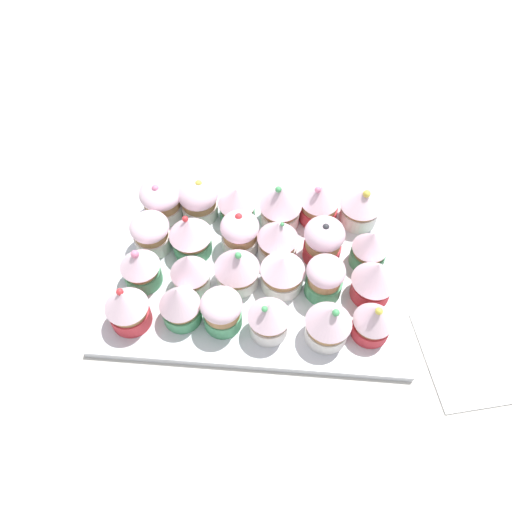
{
  "coord_description": "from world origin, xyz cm",
  "views": [
    {
      "loc": [
        3.4,
        -42.09,
        66.08
      ],
      "look_at": [
        0.0,
        0.0,
        4.2
      ],
      "focal_mm": 36.49,
      "sensor_mm": 36.0,
      "label": 1
    }
  ],
  "objects": [
    {
      "name": "cupcake_11",
      "position": [
        16.6,
        -3.25,
        5.24
      ],
      "size": [
        6.22,
        6.22,
        7.65
      ],
      "color": "#D1333D",
      "rests_on": "baking_tray"
    },
    {
      "name": "cupcake_2",
      "position": [
        -3.81,
        -9.49,
        4.68
      ],
      "size": [
        5.6,
        5.6,
        6.68
      ],
      "color": "#4C9E6B",
      "rests_on": "baking_tray"
    },
    {
      "name": "cupcake_4",
      "position": [
        10.36,
        -10.33,
        5.13
      ],
      "size": [
        6.2,
        6.2,
        7.87
      ],
      "color": "white",
      "rests_on": "baking_tray"
    },
    {
      "name": "cupcake_9",
      "position": [
        3.96,
        -2.54,
        4.58
      ],
      "size": [
        6.32,
        6.32,
        6.61
      ],
      "color": "white",
      "rests_on": "baking_tray"
    },
    {
      "name": "cupcake_23",
      "position": [
        15.3,
        10.32,
        4.76
      ],
      "size": [
        6.41,
        6.41,
        7.15
      ],
      "color": "white",
      "rests_on": "baking_tray"
    },
    {
      "name": "cupcake_15",
      "position": [
        2.95,
        2.85,
        4.98
      ],
      "size": [
        6.04,
        6.04,
        7.59
      ],
      "color": "white",
      "rests_on": "baking_tray"
    },
    {
      "name": "cupcake_1",
      "position": [
        -9.52,
        -9.08,
        5.09
      ],
      "size": [
        5.63,
        5.63,
        7.57
      ],
      "color": "#4C9E6B",
      "rests_on": "baking_tray"
    },
    {
      "name": "cupcake_21",
      "position": [
        3.02,
        8.95,
        5.34
      ],
      "size": [
        6.49,
        6.49,
        8.27
      ],
      "color": "white",
      "rests_on": "baking_tray"
    },
    {
      "name": "cupcake_14",
      "position": [
        -2.68,
        3.69,
        4.6
      ],
      "size": [
        5.72,
        5.72,
        7.06
      ],
      "color": "white",
      "rests_on": "baking_tray"
    },
    {
      "name": "napkin",
      "position": [
        31.09,
        -10.77,
        0.3
      ],
      "size": [
        17.55,
        17.81,
        0.6
      ],
      "primitive_type": "cube",
      "rotation": [
        0.0,
        0.0,
        0.24
      ],
      "color": "white",
      "rests_on": "ground_plane"
    },
    {
      "name": "cupcake_13",
      "position": [
        -9.81,
        2.44,
        4.91
      ],
      "size": [
        6.4,
        6.4,
        7.36
      ],
      "color": "#4C9E6B",
      "rests_on": "baking_tray"
    },
    {
      "name": "cupcake_6",
      "position": [
        -16.09,
        -3.53,
        4.77
      ],
      "size": [
        5.67,
        5.67,
        7.26
      ],
      "color": "#4C9E6B",
      "rests_on": "baking_tray"
    },
    {
      "name": "cupcake_20",
      "position": [
        -3.68,
        9.17,
        4.66
      ],
      "size": [
        5.86,
        5.86,
        6.67
      ],
      "color": "#4C9E6B",
      "rests_on": "baking_tray"
    },
    {
      "name": "cupcake_8",
      "position": [
        -2.48,
        -2.63,
        5.12
      ],
      "size": [
        6.53,
        6.53,
        7.83
      ],
      "color": "white",
      "rests_on": "baking_tray"
    },
    {
      "name": "cupcake_7",
      "position": [
        -8.95,
        -3.84,
        5.08
      ],
      "size": [
        5.65,
        5.65,
        7.45
      ],
      "color": "white",
      "rests_on": "baking_tray"
    },
    {
      "name": "cupcake_10",
      "position": [
        9.86,
        -3.28,
        4.76
      ],
      "size": [
        5.41,
        5.41,
        6.96
      ],
      "color": "#4C9E6B",
      "rests_on": "baking_tray"
    },
    {
      "name": "cupcake_3",
      "position": [
        2.55,
        -10.16,
        4.99
      ],
      "size": [
        5.77,
        5.77,
        7.47
      ],
      "color": "white",
      "rests_on": "baking_tray"
    },
    {
      "name": "ground_plane",
      "position": [
        0.0,
        0.0,
        -1.5
      ],
      "size": [
        180.0,
        180.0,
        3.0
      ],
      "primitive_type": "cube",
      "color": "beige"
    },
    {
      "name": "cupcake_16",
      "position": [
        9.59,
        2.9,
        5.12
      ],
      "size": [
        5.91,
        5.91,
        7.96
      ],
      "color": "#D1333D",
      "rests_on": "baking_tray"
    },
    {
      "name": "cupcake_22",
      "position": [
        8.96,
        10.24,
        4.84
      ],
      "size": [
        5.94,
        5.94,
        7.56
      ],
      "color": "#D1333D",
      "rests_on": "baking_tray"
    },
    {
      "name": "baking_tray",
      "position": [
        0.0,
        0.0,
        0.6
      ],
      "size": [
        44.0,
        31.18,
        1.2
      ],
      "color": "silver",
      "rests_on": "ground_plane"
    },
    {
      "name": "cupcake_0",
      "position": [
        -16.47,
        -10.16,
        4.93
      ],
      "size": [
        5.89,
        5.89,
        7.58
      ],
      "color": "#D1333D",
      "rests_on": "baking_tray"
    },
    {
      "name": "cupcake_12",
      "position": [
        -15.83,
        2.7,
        4.5
      ],
      "size": [
        5.81,
        5.81,
        6.39
      ],
      "color": "white",
      "rests_on": "baking_tray"
    },
    {
      "name": "cupcake_18",
      "position": [
        -15.36,
        9.11,
        4.69
      ],
      "size": [
        6.61,
        6.61,
        7.05
      ],
      "color": "white",
      "rests_on": "baking_tray"
    },
    {
      "name": "cupcake_17",
      "position": [
        16.36,
        2.44,
        4.7
      ],
      "size": [
        5.22,
        5.22,
        6.96
      ],
      "color": "#4C9E6B",
      "rests_on": "baking_tray"
    },
    {
      "name": "cupcake_19",
      "position": [
        -9.67,
        9.52,
        4.86
      ],
      "size": [
        6.3,
        6.3,
        7.39
      ],
      "color": "white",
      "rests_on": "baking_tray"
    },
    {
      "name": "cupcake_5",
      "position": [
        16.33,
        -9.28,
        4.83
      ],
      "size": [
        5.42,
        5.42,
        7.38
      ],
      "color": "#D1333D",
      "rests_on": "baking_tray"
    }
  ]
}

